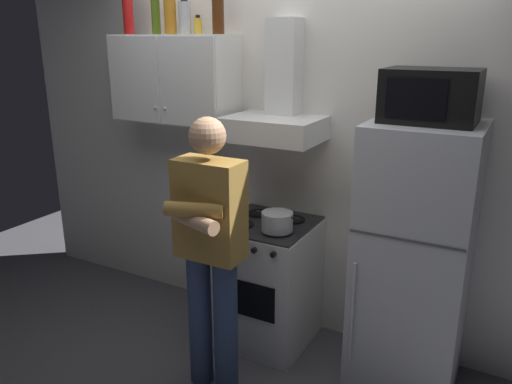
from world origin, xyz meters
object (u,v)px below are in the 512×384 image
(stove_oven, at_px, (267,282))
(range_hood, at_px, (277,108))
(bottle_rum_dark, at_px, (218,13))
(bottle_olive_oil, at_px, (156,15))
(upper_cabinet, at_px, (175,79))
(person_standing, at_px, (210,248))
(cooking_pot, at_px, (277,221))
(bottle_canister_steel, at_px, (185,18))
(microwave, at_px, (431,96))
(bottle_liquor_amber, at_px, (170,9))
(bottle_soda_red, at_px, (128,14))
(bottle_spice_jar, at_px, (198,26))
(refrigerator, at_px, (414,261))

(stove_oven, relative_size, range_hood, 1.17)
(range_hood, relative_size, bottle_rum_dark, 2.68)
(range_hood, relative_size, bottle_olive_oil, 2.81)
(upper_cabinet, relative_size, person_standing, 0.55)
(stove_oven, height_order, cooking_pot, cooking_pot)
(bottle_olive_oil, bearing_deg, bottle_canister_steel, 7.84)
(microwave, bearing_deg, cooking_pot, -170.43)
(range_hood, height_order, microwave, range_hood)
(stove_oven, relative_size, bottle_liquor_amber, 2.61)
(bottle_canister_steel, bearing_deg, person_standing, -48.66)
(upper_cabinet, height_order, cooking_pot, upper_cabinet)
(cooking_pot, height_order, bottle_olive_oil, bottle_olive_oil)
(upper_cabinet, height_order, bottle_soda_red, bottle_soda_red)
(bottle_canister_steel, height_order, bottle_soda_red, bottle_soda_red)
(range_hood, distance_m, bottle_olive_oil, 1.09)
(stove_oven, bearing_deg, upper_cabinet, 171.10)
(bottle_olive_oil, bearing_deg, bottle_liquor_amber, -2.18)
(bottle_spice_jar, bearing_deg, person_standing, -53.60)
(range_hood, xyz_separation_m, bottle_olive_oil, (-0.92, -0.03, 0.58))
(bottle_soda_red, bearing_deg, stove_oven, -4.63)
(refrigerator, xyz_separation_m, bottle_liquor_amber, (-1.74, 0.10, 1.41))
(refrigerator, height_order, bottle_rum_dark, bottle_rum_dark)
(cooking_pot, height_order, bottle_rum_dark, bottle_rum_dark)
(upper_cabinet, distance_m, cooking_pot, 1.26)
(bottle_rum_dark, height_order, bottle_liquor_amber, bottle_liquor_amber)
(bottle_liquor_amber, bearing_deg, bottle_canister_steel, 20.33)
(upper_cabinet, bearing_deg, bottle_liquor_amber, -77.34)
(upper_cabinet, bearing_deg, stove_oven, -8.90)
(person_standing, distance_m, bottle_spice_jar, 1.53)
(upper_cabinet, height_order, bottle_liquor_amber, bottle_liquor_amber)
(bottle_rum_dark, bearing_deg, bottle_canister_steel, -170.85)
(bottle_canister_steel, bearing_deg, bottle_olive_oil, -172.16)
(person_standing, bearing_deg, refrigerator, 31.23)
(upper_cabinet, bearing_deg, bottle_soda_red, -174.98)
(microwave, xyz_separation_m, cooking_pot, (-0.82, -0.14, -0.81))
(upper_cabinet, relative_size, bottle_canister_steel, 3.98)
(bottle_olive_oil, bearing_deg, bottle_soda_red, -178.21)
(person_standing, height_order, bottle_olive_oil, bottle_olive_oil)
(cooking_pot, distance_m, bottle_soda_red, 1.81)
(microwave, bearing_deg, refrigerator, -89.10)
(cooking_pot, bearing_deg, bottle_olive_oil, 168.13)
(bottle_soda_red, bearing_deg, range_hood, 1.62)
(cooking_pot, xyz_separation_m, bottle_olive_oil, (-1.05, 0.22, 1.24))
(person_standing, height_order, bottle_canister_steel, bottle_canister_steel)
(microwave, distance_m, bottle_olive_oil, 1.92)
(person_standing, xyz_separation_m, bottle_canister_steel, (-0.65, 0.74, 1.26))
(upper_cabinet, distance_m, bottle_liquor_amber, 0.46)
(cooking_pot, relative_size, bottle_soda_red, 1.04)
(range_hood, distance_m, bottle_liquor_amber, 1.00)
(range_hood, bearing_deg, person_standing, -93.91)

